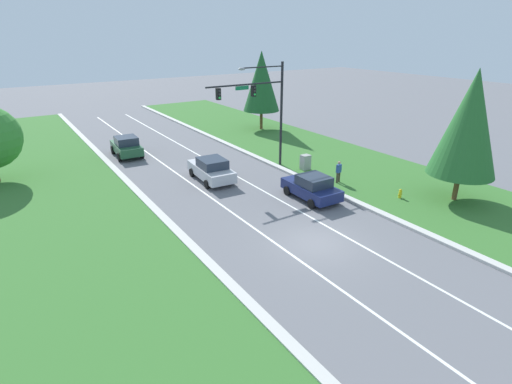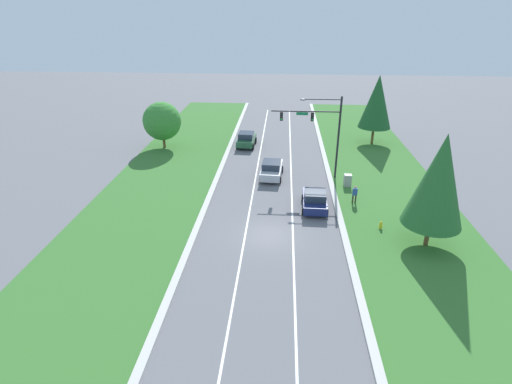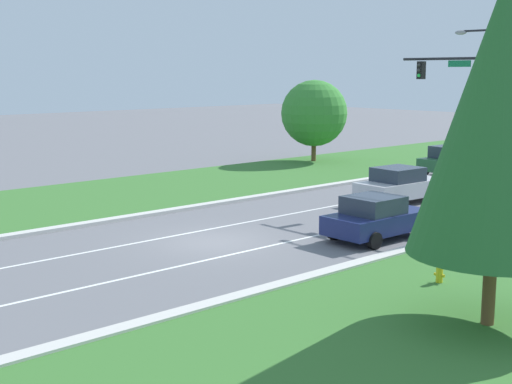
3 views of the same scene
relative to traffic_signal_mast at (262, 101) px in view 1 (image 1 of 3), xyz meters
The scene contains 16 objects.
ground_plane 13.49m from the traffic_signal_mast, 110.67° to the right, with size 160.00×160.00×0.00m, color slate.
curb_strip_right 12.80m from the traffic_signal_mast, 83.66° to the right, with size 0.50×90.00×0.15m.
curb_strip_left 16.20m from the traffic_signal_mast, 130.89° to the right, with size 0.50×90.00×0.15m.
grass_verge_right 14.32m from the traffic_signal_mast, 60.53° to the right, with size 10.00×90.00×0.08m.
grass_verge_left 19.89m from the traffic_signal_mast, 142.85° to the right, with size 10.00×90.00×0.08m.
lane_stripe_inner_left 14.17m from the traffic_signal_mast, 118.06° to the right, with size 0.14×81.00×0.01m.
lane_stripe_inner_right 13.02m from the traffic_signal_mast, 102.50° to the right, with size 0.14×81.00×0.01m.
traffic_signal_mast is the anchor object (origin of this frame).
silver_sedan 6.44m from the traffic_signal_mast, behind, with size 2.36×4.79×1.72m.
forest_sedan 13.23m from the traffic_signal_mast, 129.95° to the left, with size 2.32×4.35×1.79m.
navy_sedan 8.27m from the traffic_signal_mast, 95.67° to the right, with size 2.24×4.25×1.65m.
utility_cabinet 5.88m from the traffic_signal_mast, 37.24° to the right, with size 0.70×0.60×1.25m.
pedestrian 7.77m from the traffic_signal_mast, 63.58° to the right, with size 0.41×0.29×1.69m.
fire_hydrant 12.03m from the traffic_signal_mast, 67.35° to the right, with size 0.34×0.20×0.70m.
conifer_near_right_tree 13.90m from the traffic_signal_mast, 56.48° to the left, with size 3.94×3.94×8.45m.
conifer_far_right_tree 14.04m from the traffic_signal_mast, 60.23° to the right, with size 4.08×4.08×8.38m.
Camera 1 is at (-12.66, -13.68, 10.30)m, focal length 28.00 mm.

